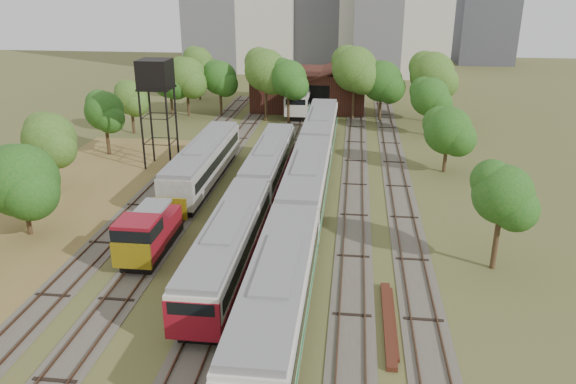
# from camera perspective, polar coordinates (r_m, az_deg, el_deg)

# --- Properties ---
(ground) EXTENTS (240.00, 240.00, 0.00)m
(ground) POSITION_cam_1_polar(r_m,az_deg,el_deg) (30.79, -5.18, -14.93)
(ground) COLOR #475123
(ground) RESTS_ON ground
(dry_grass_patch) EXTENTS (14.00, 60.00, 0.04)m
(dry_grass_patch) POSITION_cam_1_polar(r_m,az_deg,el_deg) (43.89, -26.68, -5.66)
(dry_grass_patch) COLOR brown
(dry_grass_patch) RESTS_ON ground
(tracks) EXTENTS (24.60, 80.00, 0.19)m
(tracks) POSITION_cam_1_polar(r_m,az_deg,el_deg) (52.89, -0.43, 1.06)
(tracks) COLOR #4C473D
(tracks) RESTS_ON ground
(railcar_red_set) EXTENTS (2.93, 34.57, 3.62)m
(railcar_red_set) POSITION_cam_1_polar(r_m,az_deg,el_deg) (44.10, -3.62, -0.52)
(railcar_red_set) COLOR black
(railcar_red_set) RESTS_ON ground
(railcar_green_set) EXTENTS (3.26, 52.07, 4.04)m
(railcar_green_set) POSITION_cam_1_polar(r_m,az_deg,el_deg) (46.05, 1.88, 0.75)
(railcar_green_set) COLOR black
(railcar_green_set) RESTS_ON ground
(railcar_rear) EXTENTS (3.13, 16.08, 3.87)m
(railcar_rear) POSITION_cam_1_polar(r_m,az_deg,el_deg) (82.22, 1.37, 9.70)
(railcar_rear) COLOR black
(railcar_rear) RESTS_ON ground
(shunter_locomotive) EXTENTS (2.63, 8.10, 3.44)m
(shunter_locomotive) POSITION_cam_1_polar(r_m,az_deg,el_deg) (39.58, -14.02, -4.16)
(shunter_locomotive) COLOR black
(shunter_locomotive) RESTS_ON ground
(old_grey_coach) EXTENTS (3.06, 18.00, 3.78)m
(old_grey_coach) POSITION_cam_1_polar(r_m,az_deg,el_deg) (52.59, -8.55, 3.03)
(old_grey_coach) COLOR black
(old_grey_coach) RESTS_ON ground
(water_tower) EXTENTS (3.10, 3.10, 10.73)m
(water_tower) POSITION_cam_1_polar(r_m,az_deg,el_deg) (56.89, -13.33, 11.30)
(water_tower) COLOR black
(water_tower) RESTS_ON ground
(rail_pile_near) EXTENTS (0.55, 8.20, 0.27)m
(rail_pile_near) POSITION_cam_1_polar(r_m,az_deg,el_deg) (32.41, 10.14, -12.89)
(rail_pile_near) COLOR #4E2316
(rail_pile_near) RESTS_ON ground
(rail_pile_far) EXTENTS (0.44, 6.98, 0.23)m
(rail_pile_far) POSITION_cam_1_polar(r_m,az_deg,el_deg) (32.55, 10.49, -12.80)
(rail_pile_far) COLOR #4E2316
(rail_pile_far) RESTS_ON ground
(maintenance_shed) EXTENTS (16.45, 11.55, 7.58)m
(maintenance_shed) POSITION_cam_1_polar(r_m,az_deg,el_deg) (83.97, 2.20, 10.53)
(maintenance_shed) COLOR #351713
(maintenance_shed) RESTS_ON ground
(tree_band_left) EXTENTS (8.18, 74.32, 8.89)m
(tree_band_left) POSITION_cam_1_polar(r_m,az_deg,el_deg) (56.34, -20.54, 6.25)
(tree_band_left) COLOR #382616
(tree_band_left) RESTS_ON ground
(tree_band_far) EXTENTS (38.44, 9.31, 9.74)m
(tree_band_far) POSITION_cam_1_polar(r_m,az_deg,el_deg) (75.93, 2.81, 11.80)
(tree_band_far) COLOR #382616
(tree_band_far) RESTS_ON ground
(tree_band_right) EXTENTS (4.80, 38.25, 7.16)m
(tree_band_right) POSITION_cam_1_polar(r_m,az_deg,el_deg) (57.63, 15.87, 6.68)
(tree_band_right) COLOR #382616
(tree_band_right) RESTS_ON ground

